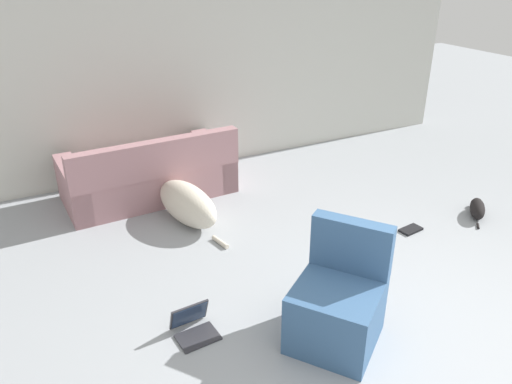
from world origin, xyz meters
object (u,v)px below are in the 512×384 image
at_px(book_cream, 359,245).
at_px(book_black, 411,230).
at_px(side_chair, 338,304).
at_px(couch, 149,176).
at_px(dog, 184,202).
at_px(laptop_open, 193,324).
at_px(cat, 477,208).

height_order(book_cream, book_black, same).
bearing_deg(book_cream, book_black, -0.21).
distance_m(book_black, side_chair, 1.85).
distance_m(couch, book_cream, 2.48).
bearing_deg(dog, side_chair, 178.07).
xyz_separation_m(couch, laptop_open, (-0.37, -2.39, -0.18)).
height_order(cat, book_black, cat).
height_order(dog, cat, dog).
xyz_separation_m(book_cream, book_black, (0.64, -0.00, 0.00)).
relative_size(cat, laptop_open, 1.41).
distance_m(cat, laptop_open, 3.36).
bearing_deg(cat, side_chair, 153.63).
height_order(couch, side_chair, side_chair).
distance_m(laptop_open, side_chair, 1.08).
bearing_deg(dog, book_black, -134.80).
relative_size(dog, cat, 3.12).
height_order(laptop_open, book_cream, laptop_open).
height_order(couch, cat, couch).
bearing_deg(cat, laptop_open, 139.86).
height_order(dog, side_chair, side_chair).
bearing_deg(book_black, book_cream, 179.79).
height_order(cat, side_chair, side_chair).
bearing_deg(cat, couch, 99.45).
bearing_deg(couch, side_chair, 97.74).
height_order(laptop_open, side_chair, side_chair).
height_order(dog, laptop_open, dog).
bearing_deg(couch, dog, 100.17).
relative_size(laptop_open, side_chair, 0.37).
height_order(laptop_open, book_black, laptop_open).
xyz_separation_m(cat, side_chair, (-2.43, -0.86, 0.21)).
xyz_separation_m(book_cream, side_chair, (-0.93, -0.93, 0.28)).
xyz_separation_m(couch, book_cream, (1.48, -1.98, -0.24)).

